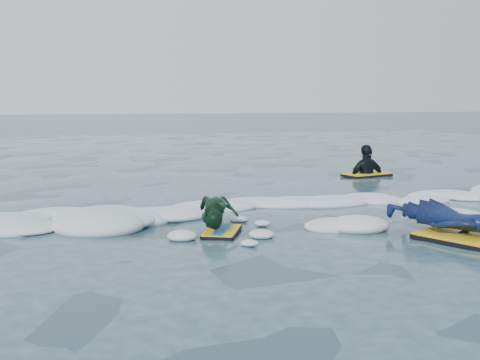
{
  "coord_description": "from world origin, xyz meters",
  "views": [
    {
      "loc": [
        -2.43,
        -7.06,
        1.66
      ],
      "look_at": [
        -0.1,
        1.6,
        0.44
      ],
      "focal_mm": 45.0,
      "sensor_mm": 36.0,
      "label": 1
    }
  ],
  "objects": [
    {
      "name": "foam_band",
      "position": [
        0.0,
        1.03,
        0.0
      ],
      "size": [
        12.0,
        3.1,
        0.3
      ],
      "primitive_type": null,
      "color": "silver",
      "rests_on": "ground"
    },
    {
      "name": "waiting_rider_unit",
      "position": [
        3.49,
        4.52,
        -0.07
      ],
      "size": [
        1.14,
        0.83,
        1.54
      ],
      "rotation": [
        0.0,
        0.0,
        0.28
      ],
      "color": "black",
      "rests_on": "ground"
    },
    {
      "name": "prone_woman_unit",
      "position": [
        1.81,
        -0.98,
        0.22
      ],
      "size": [
        1.12,
        1.73,
        0.42
      ],
      "rotation": [
        0.0,
        0.0,
        2.03
      ],
      "color": "black",
      "rests_on": "ground"
    },
    {
      "name": "ground",
      "position": [
        0.0,
        0.0,
        0.0
      ],
      "size": [
        120.0,
        120.0,
        0.0
      ],
      "primitive_type": "plane",
      "color": "#1A353F",
      "rests_on": "ground"
    },
    {
      "name": "prone_child_unit",
      "position": [
        -0.77,
        0.17,
        0.21
      ],
      "size": [
        0.8,
        1.21,
        0.42
      ],
      "rotation": [
        0.0,
        0.0,
        1.16
      ],
      "color": "black",
      "rests_on": "ground"
    }
  ]
}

